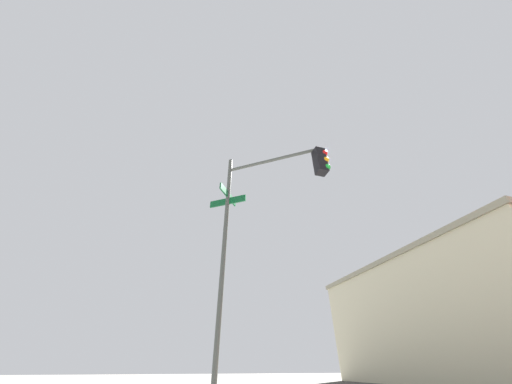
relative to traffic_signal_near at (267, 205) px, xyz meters
The scene contains 2 objects.
traffic_signal_near is the anchor object (origin of this frame).
building_stucco 27.48m from the traffic_signal_near, 114.45° to the left, with size 19.35×21.86×8.64m.
Camera 1 is at (-0.77, -8.12, 1.07)m, focal length 17.84 mm.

